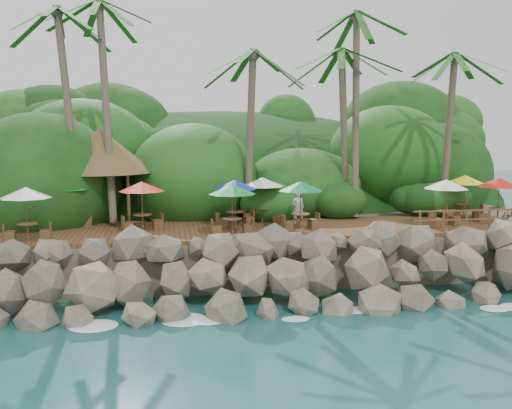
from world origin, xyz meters
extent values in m
plane|color=#19514F|center=(0.00, 0.00, 0.00)|extent=(140.00, 140.00, 0.00)
cube|color=gray|center=(0.00, 16.00, 1.05)|extent=(32.00, 25.20, 2.10)
ellipsoid|color=#143811|center=(0.00, 23.50, 0.00)|extent=(44.80, 28.00, 15.40)
cube|color=brown|center=(0.00, 6.00, 2.20)|extent=(26.00, 5.00, 0.20)
ellipsoid|color=white|center=(-9.00, 0.30, 0.03)|extent=(1.20, 0.80, 0.06)
ellipsoid|color=white|center=(-6.00, 0.30, 0.03)|extent=(1.20, 0.80, 0.06)
ellipsoid|color=white|center=(-3.00, 0.30, 0.03)|extent=(1.20, 0.80, 0.06)
ellipsoid|color=white|center=(0.00, 0.30, 0.03)|extent=(1.20, 0.80, 0.06)
ellipsoid|color=white|center=(3.00, 0.30, 0.03)|extent=(1.20, 0.80, 0.06)
ellipsoid|color=white|center=(6.00, 0.30, 0.03)|extent=(1.20, 0.80, 0.06)
ellipsoid|color=white|center=(9.00, 0.30, 0.03)|extent=(1.20, 0.80, 0.06)
cylinder|color=brown|center=(-8.53, 8.76, 7.44)|extent=(1.41, 1.76, 10.21)
ellipsoid|color=#23601E|center=(-8.53, 8.76, 12.58)|extent=(6.00, 6.00, 2.40)
cylinder|color=brown|center=(-6.83, 8.90, 7.75)|extent=(0.99, 2.93, 10.67)
cylinder|color=brown|center=(0.12, 8.69, 6.45)|extent=(0.75, 0.93, 8.31)
ellipsoid|color=#23601E|center=(0.12, 8.69, 10.60)|extent=(6.00, 6.00, 2.40)
cylinder|color=brown|center=(5.09, 8.97, 6.56)|extent=(1.12, 1.06, 8.51)
ellipsoid|color=#23601E|center=(5.09, 8.97, 10.81)|extent=(6.00, 6.00, 2.40)
cylinder|color=brown|center=(5.68, 8.90, 7.63)|extent=(0.92, 2.30, 10.54)
ellipsoid|color=#23601E|center=(5.68, 8.90, 12.95)|extent=(6.00, 6.00, 2.40)
cylinder|color=brown|center=(10.73, 8.70, 6.48)|extent=(0.45, 1.15, 8.36)
ellipsoid|color=#23601E|center=(10.73, 8.70, 10.67)|extent=(6.00, 6.00, 2.40)
cylinder|color=brown|center=(-8.66, 8.22, 3.50)|extent=(0.16, 0.16, 2.40)
cylinder|color=brown|center=(-5.86, 8.22, 3.50)|extent=(0.16, 0.16, 2.40)
cylinder|color=brown|center=(-8.66, 11.02, 3.50)|extent=(0.16, 0.16, 2.40)
cylinder|color=brown|center=(-5.86, 11.02, 3.50)|extent=(0.16, 0.16, 2.40)
cone|color=brown|center=(-7.26, 9.62, 5.80)|extent=(5.33, 5.33, 2.20)
cylinder|color=brown|center=(-0.91, 6.45, 2.66)|extent=(0.08, 0.08, 0.72)
cylinder|color=brown|center=(-0.91, 6.45, 3.03)|extent=(0.82, 0.82, 0.05)
cylinder|color=brown|center=(-0.91, 6.45, 3.37)|extent=(0.05, 0.05, 2.14)
cone|color=#0C1F9D|center=(-0.91, 6.45, 4.30)|extent=(2.05, 2.05, 0.44)
cube|color=brown|center=(-1.57, 6.25, 2.52)|extent=(0.51, 0.51, 0.45)
cube|color=brown|center=(-0.26, 6.65, 2.52)|extent=(0.51, 0.51, 0.45)
cylinder|color=brown|center=(-5.14, 6.17, 2.66)|extent=(0.08, 0.08, 0.72)
cylinder|color=brown|center=(-5.14, 6.17, 3.03)|extent=(0.82, 0.82, 0.05)
cylinder|color=brown|center=(-5.14, 6.17, 3.37)|extent=(0.05, 0.05, 2.14)
cone|color=red|center=(-5.14, 6.17, 4.30)|extent=(2.05, 2.05, 0.44)
cube|color=brown|center=(-5.78, 5.95, 2.52)|extent=(0.52, 0.52, 0.45)
cube|color=brown|center=(-4.49, 6.40, 2.52)|extent=(0.52, 0.52, 0.45)
cylinder|color=brown|center=(-1.28, 4.40, 2.66)|extent=(0.08, 0.08, 0.72)
cylinder|color=brown|center=(-1.28, 4.40, 3.03)|extent=(0.82, 0.82, 0.05)
cylinder|color=brown|center=(-1.28, 4.40, 3.37)|extent=(0.05, 0.05, 2.14)
cone|color=#0D7A2E|center=(-1.28, 4.40, 4.30)|extent=(2.05, 2.05, 0.44)
cube|color=brown|center=(-1.96, 4.37, 2.52)|extent=(0.43, 0.43, 0.45)
cube|color=brown|center=(-0.60, 4.43, 2.52)|extent=(0.43, 0.43, 0.45)
cylinder|color=brown|center=(0.55, 7.51, 2.66)|extent=(0.08, 0.08, 0.72)
cylinder|color=brown|center=(0.55, 7.51, 3.03)|extent=(0.82, 0.82, 0.05)
cylinder|color=brown|center=(0.55, 7.51, 3.37)|extent=(0.05, 0.05, 2.14)
cone|color=silver|center=(0.55, 7.51, 4.30)|extent=(2.05, 2.05, 0.44)
cube|color=brown|center=(-0.13, 7.51, 2.52)|extent=(0.41, 0.41, 0.45)
cube|color=brown|center=(1.23, 7.51, 2.52)|extent=(0.41, 0.41, 0.45)
cylinder|color=brown|center=(11.01, 7.28, 2.66)|extent=(0.08, 0.08, 0.72)
cylinder|color=brown|center=(11.01, 7.28, 3.03)|extent=(0.82, 0.82, 0.05)
cylinder|color=brown|center=(11.01, 7.28, 3.37)|extent=(0.05, 0.05, 2.14)
cone|color=yellow|center=(11.01, 7.28, 4.30)|extent=(2.05, 2.05, 0.44)
cube|color=brown|center=(10.35, 7.45, 2.52)|extent=(0.50, 0.50, 0.45)
cube|color=brown|center=(11.67, 7.11, 2.52)|extent=(0.50, 0.50, 0.45)
cylinder|color=brown|center=(-9.64, 4.40, 2.66)|extent=(0.08, 0.08, 0.72)
cylinder|color=brown|center=(-9.64, 4.40, 3.03)|extent=(0.82, 0.82, 0.05)
cylinder|color=brown|center=(-9.64, 4.40, 3.37)|extent=(0.05, 0.05, 2.14)
cone|color=white|center=(-9.64, 4.40, 4.30)|extent=(2.05, 2.05, 0.44)
cube|color=brown|center=(-10.32, 4.36, 2.52)|extent=(0.43, 0.43, 0.45)
cube|color=brown|center=(-8.96, 4.44, 2.52)|extent=(0.43, 0.43, 0.45)
cylinder|color=brown|center=(8.79, 5.03, 2.66)|extent=(0.08, 0.08, 0.72)
cylinder|color=brown|center=(8.79, 5.03, 3.03)|extent=(0.82, 0.82, 0.05)
cylinder|color=brown|center=(8.79, 5.03, 3.37)|extent=(0.05, 0.05, 2.14)
cone|color=white|center=(8.79, 5.03, 4.30)|extent=(2.05, 2.05, 0.44)
cube|color=brown|center=(8.17, 4.75, 2.52)|extent=(0.54, 0.54, 0.45)
cube|color=brown|center=(9.41, 5.31, 2.52)|extent=(0.54, 0.54, 0.45)
cylinder|color=brown|center=(-8.45, 7.60, 2.66)|extent=(0.08, 0.08, 0.72)
cylinder|color=brown|center=(-8.45, 7.60, 3.03)|extent=(0.82, 0.82, 0.05)
cylinder|color=brown|center=(-8.45, 7.60, 3.37)|extent=(0.05, 0.05, 2.14)
cone|color=#0D7A2C|center=(-8.45, 7.60, 4.30)|extent=(2.05, 2.05, 0.44)
cube|color=brown|center=(-9.10, 7.38, 2.52)|extent=(0.52, 0.52, 0.45)
cube|color=brown|center=(-7.81, 7.82, 2.52)|extent=(0.52, 0.52, 0.45)
cylinder|color=brown|center=(1.92, 5.24, 2.66)|extent=(0.08, 0.08, 0.72)
cylinder|color=brown|center=(1.92, 5.24, 3.03)|extent=(0.82, 0.82, 0.05)
cylinder|color=brown|center=(1.92, 5.24, 3.37)|extent=(0.05, 0.05, 2.14)
cone|color=#0C7335|center=(1.92, 5.24, 4.30)|extent=(2.05, 2.05, 0.44)
cube|color=brown|center=(1.26, 5.05, 2.52)|extent=(0.50, 0.50, 0.45)
cube|color=brown|center=(2.57, 5.42, 2.52)|extent=(0.50, 0.50, 0.45)
cylinder|color=brown|center=(11.80, 5.53, 2.66)|extent=(0.08, 0.08, 0.72)
cylinder|color=brown|center=(11.80, 5.53, 3.03)|extent=(0.82, 0.82, 0.05)
cylinder|color=brown|center=(11.80, 5.53, 3.37)|extent=(0.05, 0.05, 2.14)
cone|color=red|center=(11.80, 5.53, 4.30)|extent=(2.05, 2.05, 0.44)
cube|color=brown|center=(11.15, 5.73, 2.52)|extent=(0.51, 0.51, 0.45)
cube|color=brown|center=(12.45, 5.33, 2.52)|extent=(0.51, 0.51, 0.45)
cylinder|color=brown|center=(6.91, 3.65, 2.80)|extent=(0.10, 0.10, 1.00)
cylinder|color=brown|center=(8.01, 3.65, 2.80)|extent=(0.10, 0.10, 1.00)
cylinder|color=brown|center=(9.11, 3.65, 2.80)|extent=(0.10, 0.10, 1.00)
cylinder|color=brown|center=(10.21, 3.65, 2.80)|extent=(0.10, 0.10, 1.00)
cylinder|color=brown|center=(11.31, 3.65, 2.80)|extent=(0.10, 0.10, 1.00)
cube|color=brown|center=(9.66, 3.65, 3.25)|extent=(6.10, 0.06, 0.06)
cube|color=brown|center=(9.66, 3.65, 2.85)|extent=(6.10, 0.06, 0.06)
imported|color=silver|center=(2.15, 6.74, 3.11)|extent=(0.60, 0.40, 1.61)
camera|label=1|loc=(-4.03, -19.26, 6.79)|focal=39.51mm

